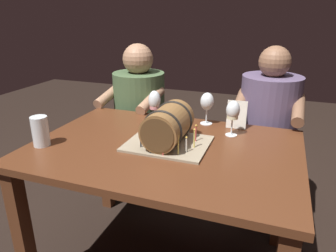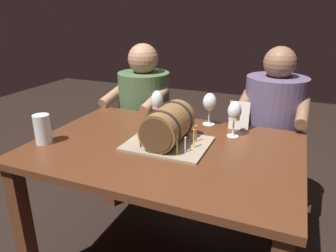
{
  "view_description": "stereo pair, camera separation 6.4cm",
  "coord_description": "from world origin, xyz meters",
  "px_view_note": "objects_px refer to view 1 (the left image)",
  "views": [
    {
      "loc": [
        0.5,
        -1.33,
        1.38
      ],
      "look_at": [
        0.01,
        0.02,
        0.84
      ],
      "focal_mm": 33.4,
      "sensor_mm": 36.0,
      "label": 1
    },
    {
      "loc": [
        0.56,
        -1.31,
        1.38
      ],
      "look_at": [
        0.01,
        0.02,
        0.84
      ],
      "focal_mm": 33.4,
      "sensor_mm": 36.0,
      "label": 2
    }
  ],
  "objects_px": {
    "dining_table": "(164,165)",
    "person_seated_left": "(140,125)",
    "beer_pint": "(41,133)",
    "person_seated_right": "(265,140)",
    "wine_glass_white": "(233,112)",
    "barrel_cake": "(168,127)",
    "wine_glass_rose": "(155,102)",
    "menu_card": "(237,115)",
    "wine_glass_empty": "(207,102)"
  },
  "relations": [
    {
      "from": "dining_table",
      "to": "person_seated_left",
      "type": "distance_m",
      "value": 0.84
    },
    {
      "from": "beer_pint",
      "to": "person_seated_right",
      "type": "distance_m",
      "value": 1.39
    },
    {
      "from": "person_seated_left",
      "to": "dining_table",
      "type": "bearing_deg",
      "value": -56.45
    },
    {
      "from": "wine_glass_white",
      "to": "person_seated_left",
      "type": "relative_size",
      "value": 0.17
    },
    {
      "from": "person_seated_right",
      "to": "barrel_cake",
      "type": "bearing_deg",
      "value": -123.55
    },
    {
      "from": "dining_table",
      "to": "wine_glass_white",
      "type": "relative_size",
      "value": 6.81
    },
    {
      "from": "wine_glass_rose",
      "to": "beer_pint",
      "type": "distance_m",
      "value": 0.66
    },
    {
      "from": "dining_table",
      "to": "menu_card",
      "type": "height_order",
      "value": "menu_card"
    },
    {
      "from": "dining_table",
      "to": "wine_glass_rose",
      "type": "xyz_separation_m",
      "value": [
        -0.19,
        0.33,
        0.23
      ]
    },
    {
      "from": "wine_glass_white",
      "to": "wine_glass_rose",
      "type": "height_order",
      "value": "wine_glass_white"
    },
    {
      "from": "wine_glass_empty",
      "to": "person_seated_right",
      "type": "xyz_separation_m",
      "value": [
        0.34,
        0.31,
        -0.31
      ]
    },
    {
      "from": "wine_glass_empty",
      "to": "person_seated_left",
      "type": "bearing_deg",
      "value": 152.03
    },
    {
      "from": "dining_table",
      "to": "wine_glass_empty",
      "type": "height_order",
      "value": "wine_glass_empty"
    },
    {
      "from": "wine_glass_white",
      "to": "barrel_cake",
      "type": "bearing_deg",
      "value": -140.0
    },
    {
      "from": "beer_pint",
      "to": "person_seated_right",
      "type": "relative_size",
      "value": 0.13
    },
    {
      "from": "dining_table",
      "to": "barrel_cake",
      "type": "height_order",
      "value": "barrel_cake"
    },
    {
      "from": "barrel_cake",
      "to": "wine_glass_rose",
      "type": "relative_size",
      "value": 2.14
    },
    {
      "from": "wine_glass_rose",
      "to": "menu_card",
      "type": "height_order",
      "value": "wine_glass_rose"
    },
    {
      "from": "beer_pint",
      "to": "menu_card",
      "type": "xyz_separation_m",
      "value": [
        0.87,
        0.58,
        0.01
      ]
    },
    {
      "from": "barrel_cake",
      "to": "menu_card",
      "type": "xyz_separation_m",
      "value": [
        0.28,
        0.35,
        -0.01
      ]
    },
    {
      "from": "wine_glass_empty",
      "to": "menu_card",
      "type": "xyz_separation_m",
      "value": [
        0.18,
        -0.01,
        -0.05
      ]
    },
    {
      "from": "wine_glass_white",
      "to": "person_seated_right",
      "type": "relative_size",
      "value": 0.16
    },
    {
      "from": "dining_table",
      "to": "wine_glass_empty",
      "type": "xyz_separation_m",
      "value": [
        0.12,
        0.39,
        0.24
      ]
    },
    {
      "from": "person_seated_right",
      "to": "wine_glass_empty",
      "type": "bearing_deg",
      "value": -137.7
    },
    {
      "from": "menu_card",
      "to": "person_seated_right",
      "type": "bearing_deg",
      "value": 60.1
    },
    {
      "from": "wine_glass_white",
      "to": "person_seated_left",
      "type": "xyz_separation_m",
      "value": [
        -0.75,
        0.44,
        -0.32
      ]
    },
    {
      "from": "wine_glass_rose",
      "to": "person_seated_right",
      "type": "distance_m",
      "value": 0.8
    },
    {
      "from": "dining_table",
      "to": "menu_card",
      "type": "xyz_separation_m",
      "value": [
        0.3,
        0.37,
        0.19
      ]
    },
    {
      "from": "dining_table",
      "to": "wine_glass_empty",
      "type": "distance_m",
      "value": 0.47
    },
    {
      "from": "person_seated_right",
      "to": "wine_glass_white",
      "type": "bearing_deg",
      "value": -111.01
    },
    {
      "from": "wine_glass_rose",
      "to": "barrel_cake",
      "type": "bearing_deg",
      "value": -57.48
    },
    {
      "from": "dining_table",
      "to": "person_seated_left",
      "type": "height_order",
      "value": "person_seated_left"
    },
    {
      "from": "menu_card",
      "to": "person_seated_left",
      "type": "xyz_separation_m",
      "value": [
        -0.76,
        0.32,
        -0.27
      ]
    },
    {
      "from": "dining_table",
      "to": "barrel_cake",
      "type": "relative_size",
      "value": 3.27
    },
    {
      "from": "menu_card",
      "to": "person_seated_right",
      "type": "relative_size",
      "value": 0.14
    },
    {
      "from": "wine_glass_white",
      "to": "person_seated_right",
      "type": "distance_m",
      "value": 0.57
    },
    {
      "from": "barrel_cake",
      "to": "person_seated_left",
      "type": "height_order",
      "value": "person_seated_left"
    },
    {
      "from": "wine_glass_empty",
      "to": "person_seated_left",
      "type": "xyz_separation_m",
      "value": [
        -0.58,
        0.31,
        -0.32
      ]
    },
    {
      "from": "barrel_cake",
      "to": "beer_pint",
      "type": "xyz_separation_m",
      "value": [
        -0.59,
        -0.22,
        -0.03
      ]
    },
    {
      "from": "beer_pint",
      "to": "wine_glass_rose",
      "type": "bearing_deg",
      "value": 53.73
    },
    {
      "from": "wine_glass_empty",
      "to": "menu_card",
      "type": "distance_m",
      "value": 0.18
    },
    {
      "from": "wine_glass_empty",
      "to": "menu_card",
      "type": "relative_size",
      "value": 1.19
    },
    {
      "from": "beer_pint",
      "to": "person_seated_left",
      "type": "xyz_separation_m",
      "value": [
        0.12,
        0.9,
        -0.26
      ]
    },
    {
      "from": "wine_glass_empty",
      "to": "person_seated_right",
      "type": "height_order",
      "value": "person_seated_right"
    },
    {
      "from": "beer_pint",
      "to": "menu_card",
      "type": "relative_size",
      "value": 0.94
    },
    {
      "from": "wine_glass_rose",
      "to": "dining_table",
      "type": "bearing_deg",
      "value": -60.66
    },
    {
      "from": "barrel_cake",
      "to": "dining_table",
      "type": "bearing_deg",
      "value": -122.8
    },
    {
      "from": "beer_pint",
      "to": "dining_table",
      "type": "bearing_deg",
      "value": 19.26
    },
    {
      "from": "barrel_cake",
      "to": "person_seated_right",
      "type": "distance_m",
      "value": 0.85
    },
    {
      "from": "dining_table",
      "to": "person_seated_right",
      "type": "height_order",
      "value": "person_seated_right"
    }
  ]
}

